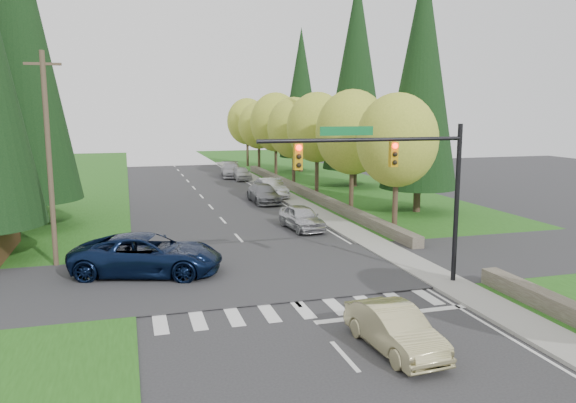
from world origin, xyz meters
name	(u,v)px	position (x,y,z in m)	size (l,w,h in m)	color
ground	(333,343)	(0.00, 0.00, 0.00)	(120.00, 120.00, 0.00)	#28282B
grass_east	(404,213)	(13.00, 20.00, 0.03)	(14.00, 110.00, 0.06)	#225316
grass_west	(9,235)	(-13.00, 20.00, 0.03)	(14.00, 110.00, 0.06)	#225316
cross_street	(271,274)	(0.00, 8.00, 0.00)	(120.00, 8.00, 0.10)	#28282B
sidewalk_east	(315,212)	(6.90, 22.00, 0.07)	(1.80, 80.00, 0.13)	gray
curb_east	(304,212)	(6.05, 22.00, 0.07)	(0.20, 80.00, 0.13)	gray
stone_wall_north	(304,192)	(8.60, 30.00, 0.35)	(0.70, 40.00, 0.70)	#4C4438
traffic_signal	(397,170)	(4.37, 4.50, 4.98)	(8.70, 0.37, 6.80)	black
utility_pole	(49,159)	(-9.50, 12.00, 5.14)	(1.60, 0.24, 10.00)	#473828
decid_tree_0	(397,140)	(9.20, 14.00, 5.60)	(4.80, 4.80, 8.37)	#38281C
decid_tree_1	(352,132)	(9.30, 21.00, 5.80)	(5.20, 5.20, 8.80)	#38281C
decid_tree_2	(317,127)	(9.10, 28.00, 5.93)	(5.00, 5.00, 8.82)	#38281C
decid_tree_3	(294,128)	(9.20, 35.00, 5.66)	(5.00, 5.00, 8.55)	#38281C
decid_tree_4	(276,122)	(9.30, 42.00, 6.06)	(5.40, 5.40, 9.18)	#38281C
decid_tree_5	(259,125)	(9.10, 49.00, 5.53)	(4.80, 4.80, 8.30)	#38281C
decid_tree_6	(247,121)	(9.20, 56.00, 5.86)	(5.20, 5.20, 8.86)	#38281C
conifer_w_c	(18,43)	(-12.00, 22.00, 11.29)	(6.46, 6.46, 20.80)	#38281C
conifer_w_e	(3,67)	(-14.00, 28.00, 10.29)	(5.78, 5.78, 18.80)	#38281C
conifer_e_a	(422,75)	(14.00, 20.00, 9.79)	(5.44, 5.44, 17.80)	#38281C
conifer_e_b	(356,73)	(15.00, 34.00, 10.79)	(6.12, 6.12, 19.80)	#38281C
conifer_e_c	(301,93)	(14.00, 48.00, 9.29)	(5.10, 5.10, 16.80)	#38281C
sedan_champagne	(395,329)	(1.64, -1.01, 0.69)	(1.47, 4.20, 1.38)	#CCC188
suv_navy	(148,255)	(-5.34, 9.43, 0.92)	(3.07, 6.66, 1.85)	#0A1633
parked_car_a	(302,217)	(4.24, 16.73, 0.76)	(1.79, 4.44, 1.51)	#B3B3B8
parked_car_b	(264,194)	(4.39, 27.34, 0.73)	(2.03, 5.00, 1.45)	slate
parked_car_c	(271,188)	(5.60, 29.66, 0.81)	(1.72, 4.92, 1.62)	silver
parked_car_d	(242,173)	(5.60, 42.27, 0.70)	(1.66, 4.12, 1.40)	silver
parked_car_e	(232,170)	(5.09, 45.18, 0.79)	(2.21, 5.44, 1.58)	#A4A3A8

